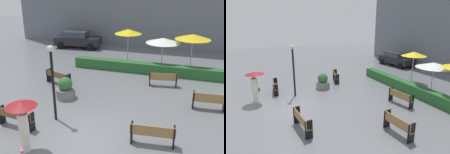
# 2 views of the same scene
# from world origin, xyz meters

# --- Properties ---
(ground_plane) EXTENTS (60.00, 60.00, 0.00)m
(ground_plane) POSITION_xyz_m (0.00, 0.00, 0.00)
(ground_plane) COLOR slate
(bench_near_left) EXTENTS (1.82, 0.49, 0.85)m
(bench_near_left) POSITION_xyz_m (-3.24, -0.46, 0.51)
(bench_near_left) COLOR brown
(bench_near_left) RESTS_ON ground
(bench_near_right) EXTENTS (1.77, 0.51, 0.89)m
(bench_near_right) POSITION_xyz_m (2.65, 0.06, 0.53)
(bench_near_right) COLOR #9E7242
(bench_near_right) RESTS_ON ground
(bench_far_right) EXTENTS (1.61, 0.50, 0.90)m
(bench_far_right) POSITION_xyz_m (4.76, 3.93, 0.52)
(bench_far_right) COLOR #9E7242
(bench_far_right) RESTS_ON ground
(bench_back_row) EXTENTS (1.72, 0.59, 0.85)m
(bench_back_row) POSITION_xyz_m (2.17, 6.35, 0.50)
(bench_back_row) COLOR #9E7242
(bench_back_row) RESTS_ON ground
(bench_far_left) EXTENTS (1.84, 0.89, 0.83)m
(bench_far_left) POSITION_xyz_m (-4.00, 4.64, 0.50)
(bench_far_left) COLOR brown
(bench_far_left) RESTS_ON ground
(pedestrian_with_umbrella) EXTENTS (1.16, 1.16, 1.98)m
(pedestrian_with_umbrella) POSITION_xyz_m (-1.84, -1.74, 1.38)
(pedestrian_with_umbrella) COLOR silver
(pedestrian_with_umbrella) RESTS_ON ground
(planter_pot) EXTENTS (1.03, 1.03, 1.19)m
(planter_pot) POSITION_xyz_m (-2.62, 3.00, 0.51)
(planter_pot) COLOR slate
(planter_pot) RESTS_ON ground
(lamp_post) EXTENTS (0.28, 0.28, 3.51)m
(lamp_post) POSITION_xyz_m (-1.96, 0.72, 2.18)
(lamp_post) COLOR black
(lamp_post) RESTS_ON ground
(patio_umbrella_yellow) EXTENTS (2.03, 2.03, 2.58)m
(patio_umbrella_yellow) POSITION_xyz_m (-1.15, 10.47, 2.40)
(patio_umbrella_yellow) COLOR silver
(patio_umbrella_yellow) RESTS_ON ground
(patio_umbrella_white) EXTENTS (2.40, 2.40, 2.28)m
(patio_umbrella_white) POSITION_xyz_m (1.61, 9.58, 2.10)
(patio_umbrella_white) COLOR silver
(patio_umbrella_white) RESTS_ON ground
(patio_umbrella_yellow_far) EXTENTS (2.37, 2.37, 2.65)m
(patio_umbrella_yellow_far) POSITION_xyz_m (3.57, 9.64, 2.47)
(patio_umbrella_yellow_far) COLOR silver
(patio_umbrella_yellow_far) RESTS_ON ground
(hedge_strip) EXTENTS (10.20, 0.70, 0.71)m
(hedge_strip) POSITION_xyz_m (0.63, 8.40, 0.36)
(hedge_strip) COLOR #28602D
(hedge_strip) RESTS_ON ground
(parked_car) EXTENTS (4.37, 2.34, 1.57)m
(parked_car) POSITION_xyz_m (-6.84, 13.56, 0.82)
(parked_car) COLOR black
(parked_car) RESTS_ON ground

